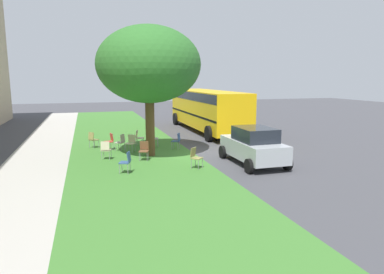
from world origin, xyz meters
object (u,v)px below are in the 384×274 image
at_px(chair_1, 131,142).
at_px(chair_6, 177,140).
at_px(chair_7, 106,149).
at_px(chair_3, 195,156).
at_px(parked_car, 253,145).
at_px(chair_4, 153,137).
at_px(street_tree, 149,65).
at_px(chair_0, 110,140).
at_px(chair_9, 93,139).
at_px(school_bus, 207,107).
at_px(chair_2, 121,141).
at_px(chair_5, 144,149).
at_px(chair_8, 139,137).
at_px(chair_10, 126,161).

relative_size(chair_1, chair_6, 1.00).
height_order(chair_1, chair_7, same).
distance_m(chair_3, parked_car, 2.68).
distance_m(chair_1, chair_4, 1.72).
distance_m(street_tree, chair_0, 4.71).
bearing_deg(chair_9, chair_7, -170.28).
bearing_deg(parked_car, school_bus, -7.30).
height_order(chair_4, chair_9, same).
distance_m(chair_9, school_bus, 8.97).
relative_size(chair_0, parked_car, 0.24).
bearing_deg(chair_4, chair_2, 111.15).
bearing_deg(chair_3, chair_0, 32.75).
height_order(chair_2, chair_5, same).
relative_size(chair_5, school_bus, 0.08).
distance_m(chair_5, chair_8, 3.59).
xyz_separation_m(chair_4, chair_6, (-1.17, -1.06, 0.00)).
bearing_deg(chair_0, chair_1, -128.06).
height_order(chair_6, chair_10, same).
height_order(chair_8, chair_10, same).
xyz_separation_m(chair_0, chair_6, (-0.91, -3.44, 0.00)).
xyz_separation_m(chair_0, chair_5, (-2.90, -1.35, 0.00)).
relative_size(chair_6, parked_car, 0.24).
bearing_deg(school_bus, chair_8, 126.48).
bearing_deg(chair_5, chair_3, -138.13).
height_order(chair_4, chair_8, same).
height_order(chair_9, parked_car, parked_car).
bearing_deg(chair_9, street_tree, -135.74).
distance_m(chair_1, chair_10, 4.18).
xyz_separation_m(chair_9, school_bus, (3.96, -7.95, 1.24)).
height_order(street_tree, chair_7, street_tree).
distance_m(chair_0, chair_1, 1.29).
distance_m(chair_9, parked_car, 8.86).
bearing_deg(chair_5, parked_car, -115.33).
bearing_deg(chair_2, chair_10, 177.22).
distance_m(chair_4, chair_8, 0.86).
xyz_separation_m(chair_2, chair_7, (-1.81, 0.87, 0.00)).
relative_size(street_tree, chair_8, 7.07).
bearing_deg(parked_car, street_tree, 52.88).
bearing_deg(school_bus, chair_9, 116.48).
height_order(chair_7, school_bus, school_bus).
relative_size(chair_1, chair_9, 1.00).
relative_size(chair_4, chair_8, 1.00).
distance_m(chair_1, chair_6, 2.43).
distance_m(chair_2, parked_car, 7.02).
xyz_separation_m(chair_0, school_bus, (4.72, -7.10, 1.24)).
bearing_deg(street_tree, parked_car, -127.12).
xyz_separation_m(chair_1, chair_10, (-4.12, 0.70, 0.00)).
bearing_deg(chair_3, school_bus, -21.99).
relative_size(chair_9, parked_car, 0.24).
xyz_separation_m(chair_4, chair_10, (-5.17, 2.06, 0.00)).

